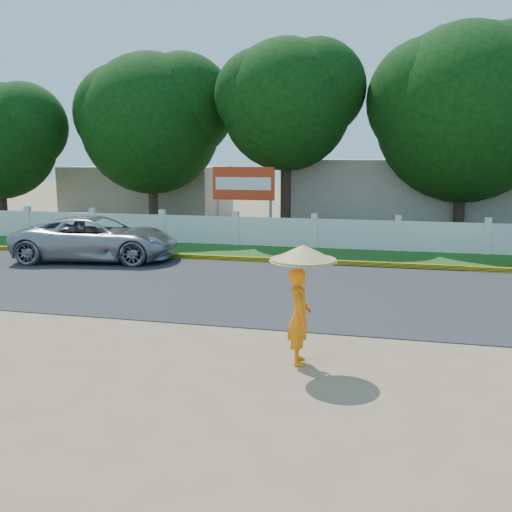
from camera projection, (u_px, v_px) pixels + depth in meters
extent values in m
plane|color=#9E8460|center=(231.00, 345.00, 10.42)|extent=(120.00, 120.00, 0.00)
cube|color=#38383A|center=(279.00, 289.00, 14.72)|extent=(60.00, 7.00, 0.02)
cube|color=#2D601E|center=(308.00, 254.00, 19.75)|extent=(60.00, 3.50, 0.03)
cube|color=yellow|center=(300.00, 261.00, 18.11)|extent=(40.00, 0.18, 0.16)
cube|color=silver|center=(314.00, 234.00, 21.04)|extent=(40.00, 0.10, 1.10)
cube|color=#B7AD99|center=(398.00, 194.00, 26.68)|extent=(10.00, 6.00, 3.20)
cube|color=#B7AD99|center=(149.00, 193.00, 30.66)|extent=(8.00, 5.00, 2.80)
imported|color=#9EA1A5|center=(97.00, 238.00, 18.58)|extent=(5.56, 3.26, 1.45)
imported|color=orange|center=(299.00, 316.00, 9.36)|extent=(0.50, 0.66, 1.61)
cylinder|color=gray|center=(303.00, 280.00, 9.24)|extent=(0.02, 0.02, 1.04)
cone|color=tan|center=(303.00, 253.00, 9.16)|extent=(1.10, 1.10, 0.27)
cylinder|color=gray|center=(217.00, 216.00, 22.95)|extent=(0.12, 0.12, 2.00)
cylinder|color=gray|center=(271.00, 217.00, 22.45)|extent=(0.12, 0.12, 2.00)
cube|color=red|center=(243.00, 184.00, 22.47)|extent=(2.50, 0.12, 1.30)
cube|color=silver|center=(243.00, 184.00, 22.42)|extent=(2.25, 0.02, 0.49)
cylinder|color=#473828|center=(2.00, 201.00, 26.38)|extent=(0.44, 0.44, 2.58)
cylinder|color=#473828|center=(153.00, 196.00, 26.28)|extent=(0.44, 0.44, 3.06)
sphere|color=#10410F|center=(151.00, 124.00, 25.71)|extent=(6.28, 6.28, 6.28)
cylinder|color=#473828|center=(459.00, 202.00, 23.02)|extent=(0.44, 0.44, 3.09)
sphere|color=#10410F|center=(465.00, 114.00, 22.41)|extent=(6.98, 6.98, 6.98)
cylinder|color=#473828|center=(286.00, 190.00, 23.92)|extent=(0.44, 0.44, 3.95)
sphere|color=#10410F|center=(286.00, 105.00, 23.32)|extent=(5.34, 5.34, 5.34)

